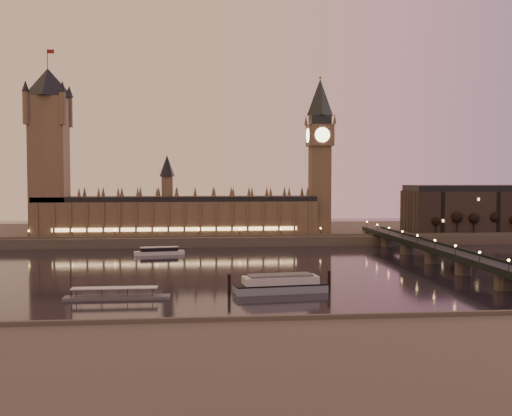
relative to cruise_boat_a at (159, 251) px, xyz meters
The scene contains 15 objects.
ground 83.51m from the cruise_boat_a, 54.29° to the right, with size 700.00×700.00×0.00m, color black.
far_embankment 125.10m from the cruise_boat_a, 51.00° to the left, with size 560.00×130.00×6.00m, color #423D35.
near_embankment 255.23m from the cruise_boat_a, 72.03° to the right, with size 560.00×110.00×6.00m, color #423D35.
palace_of_westminster 57.39m from the cruise_boat_a, 80.82° to the left, with size 180.00×26.62×52.00m.
victoria_tower 109.47m from the cruise_boat_a, 143.25° to the left, with size 31.68×31.68×118.00m.
big_ben 131.23m from the cruise_boat_a, 27.38° to the left, with size 17.68×17.68×104.00m.
westminster_bridge 155.89m from the cruise_boat_a, 25.78° to the right, with size 13.20×260.00×15.30m.
bare_tree_0 182.59m from the cruise_boat_a, 13.08° to the left, with size 6.26×6.26×12.72m.
bare_tree_1 195.47m from the cruise_boat_a, 12.20° to the left, with size 6.26×6.26×12.72m.
bare_tree_2 208.40m from the cruise_boat_a, 11.43° to the left, with size 6.26×6.26×12.72m.
bare_tree_3 221.36m from the cruise_boat_a, 10.75° to the left, with size 6.26×6.26×12.72m.
bare_tree_4 234.36m from the cruise_boat_a, 10.15° to the left, with size 6.26×6.26×12.72m.
cruise_boat_a is the anchor object (origin of this frame).
moored_barge 132.45m from the cruise_boat_a, 66.78° to the right, with size 40.89×14.30×7.55m.
pontoon_pier 128.98m from the cruise_boat_a, 94.02° to the right, with size 38.31×6.39×10.22m.
Camera 1 is at (-30.33, -296.37, 45.49)m, focal length 45.00 mm.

